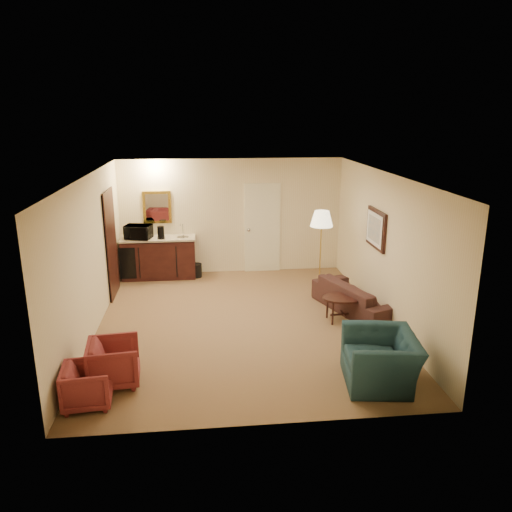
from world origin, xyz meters
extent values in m
plane|color=olive|center=(0.00, 0.00, 0.00)|extent=(6.00, 6.00, 0.00)
cube|color=beige|center=(0.00, 3.00, 1.30)|extent=(5.00, 0.02, 2.60)
cube|color=beige|center=(-2.50, 0.00, 1.30)|extent=(0.02, 6.00, 2.60)
cube|color=beige|center=(2.50, 0.00, 1.30)|extent=(0.02, 6.00, 2.60)
cube|color=white|center=(0.00, 0.00, 2.60)|extent=(5.00, 6.00, 0.02)
cube|color=#F4EDC7|center=(0.70, 2.97, 1.02)|extent=(0.82, 0.06, 2.05)
cube|color=black|center=(-2.47, 1.70, 1.05)|extent=(0.06, 0.98, 2.10)
cube|color=yellow|center=(-1.65, 2.97, 1.55)|extent=(0.62, 0.04, 0.72)
cube|color=#331511|center=(2.46, 0.40, 1.55)|extent=(0.06, 0.90, 0.70)
cube|color=#391612|center=(-1.65, 2.72, 0.46)|extent=(1.64, 0.58, 0.92)
imported|color=black|center=(2.15, 0.32, 0.38)|extent=(1.19, 2.00, 0.75)
imported|color=#1F434E|center=(1.71, -2.20, 0.47)|extent=(0.83, 1.15, 0.94)
imported|color=maroon|center=(-1.90, -1.84, 0.34)|extent=(0.69, 0.73, 0.69)
imported|color=maroon|center=(-2.15, -2.34, 0.30)|extent=(0.61, 0.64, 0.60)
cube|color=#331511|center=(1.80, -0.08, 0.22)|extent=(0.81, 0.58, 0.45)
cube|color=gold|center=(1.70, 1.40, 0.86)|extent=(0.56, 0.56, 1.71)
cylinder|color=black|center=(-0.83, 2.65, 0.15)|extent=(0.31, 0.31, 0.31)
imported|color=black|center=(-2.05, 2.66, 1.11)|extent=(0.61, 0.43, 0.37)
cylinder|color=black|center=(-1.57, 2.61, 1.06)|extent=(0.19, 0.19, 0.28)
camera|label=1|loc=(-0.63, -8.11, 3.59)|focal=35.00mm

